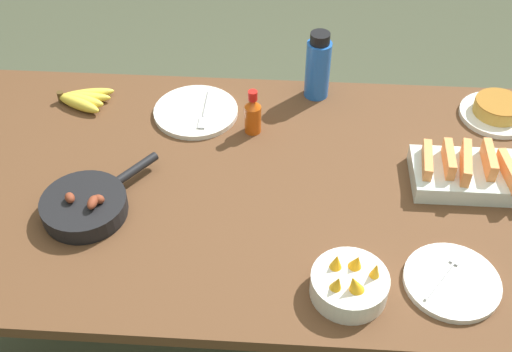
# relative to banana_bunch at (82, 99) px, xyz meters

# --- Properties ---
(ground_plane) EXTENTS (14.00, 14.00, 0.00)m
(ground_plane) POSITION_rel_banana_bunch_xyz_m (0.56, -0.32, -0.79)
(ground_plane) COLOR #474C38
(dining_table) EXTENTS (1.78, 0.97, 0.78)m
(dining_table) POSITION_rel_banana_bunch_xyz_m (0.56, -0.32, -0.11)
(dining_table) COLOR brown
(dining_table) RESTS_ON ground_plane
(banana_bunch) EXTENTS (0.18, 0.14, 0.04)m
(banana_bunch) POSITION_rel_banana_bunch_xyz_m (0.00, 0.00, 0.00)
(banana_bunch) COLOR gold
(banana_bunch) RESTS_ON dining_table
(melon_tray) EXTENTS (0.32, 0.18, 0.10)m
(melon_tray) POSITION_rel_banana_bunch_xyz_m (1.14, -0.28, 0.02)
(melon_tray) COLOR silver
(melon_tray) RESTS_ON dining_table
(skillet) EXTENTS (0.27, 0.31, 0.08)m
(skillet) POSITION_rel_banana_bunch_xyz_m (0.13, -0.46, 0.01)
(skillet) COLOR black
(skillet) RESTS_ON dining_table
(frittata_plate_center) EXTENTS (0.22, 0.22, 0.06)m
(frittata_plate_center) POSITION_rel_banana_bunch_xyz_m (1.26, 0.02, 0.01)
(frittata_plate_center) COLOR silver
(frittata_plate_center) RESTS_ON dining_table
(empty_plate_near_front) EXTENTS (0.26, 0.26, 0.02)m
(empty_plate_near_front) POSITION_rel_banana_bunch_xyz_m (0.36, -0.03, -0.01)
(empty_plate_near_front) COLOR silver
(empty_plate_near_front) RESTS_ON dining_table
(empty_plate_far_left) EXTENTS (0.22, 0.22, 0.02)m
(empty_plate_far_left) POSITION_rel_banana_bunch_xyz_m (1.03, -0.62, -0.01)
(empty_plate_far_left) COLOR silver
(empty_plate_far_left) RESTS_ON dining_table
(fruit_bowl_mango) EXTENTS (0.18, 0.18, 0.11)m
(fruit_bowl_mango) POSITION_rel_banana_bunch_xyz_m (0.79, -0.67, 0.02)
(fruit_bowl_mango) COLOR silver
(fruit_bowl_mango) RESTS_ON dining_table
(water_bottle) EXTENTS (0.08, 0.08, 0.22)m
(water_bottle) POSITION_rel_banana_bunch_xyz_m (0.72, 0.10, 0.09)
(water_bottle) COLOR blue
(water_bottle) RESTS_ON dining_table
(hot_sauce_bottle) EXTENTS (0.05, 0.05, 0.14)m
(hot_sauce_bottle) POSITION_rel_banana_bunch_xyz_m (0.54, -0.10, 0.04)
(hot_sauce_bottle) COLOR #C64C0F
(hot_sauce_bottle) RESTS_ON dining_table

